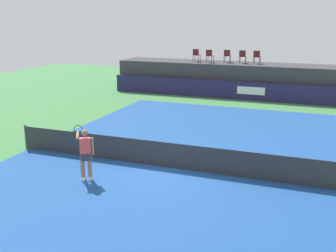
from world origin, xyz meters
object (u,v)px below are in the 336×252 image
object	(u,v)px
spectator_chair_center	(227,55)
net_post_near	(26,137)
spectator_chair_far_right	(257,56)
spectator_chair_far_left	(196,54)
spectator_chair_right	(243,56)
spectator_chair_left	(210,55)
tennis_player	(85,153)
tennis_ball	(314,126)

from	to	relation	value
spectator_chair_center	net_post_near	world-z (taller)	spectator_chair_center
spectator_chair_center	spectator_chair_far_right	size ratio (longest dim) A/B	1.00
spectator_chair_far_left	spectator_chair_right	world-z (taller)	same
spectator_chair_right	spectator_chair_far_right	world-z (taller)	same
spectator_chair_far_left	spectator_chair_left	size ratio (longest dim) A/B	1.00
spectator_chair_far_right	net_post_near	size ratio (longest dim) A/B	0.89
tennis_player	tennis_ball	world-z (taller)	tennis_player
spectator_chair_left	spectator_chair_right	world-z (taller)	same
net_post_near	spectator_chair_center	bearing A→B (deg)	72.41
tennis_player	spectator_chair_far_right	bearing A→B (deg)	81.03
spectator_chair_far_left	tennis_player	xyz separation A→B (m)	(1.53, -17.34, -1.73)
spectator_chair_far_left	tennis_ball	world-z (taller)	spectator_chair_far_left
spectator_chair_center	net_post_near	size ratio (longest dim) A/B	0.89
spectator_chair_center	spectator_chair_far_right	distance (m)	2.07
spectator_chair_far_right	spectator_chair_right	bearing A→B (deg)	-178.41
spectator_chair_center	spectator_chair_far_right	xyz separation A→B (m)	(2.07, -0.06, 0.00)
spectator_chair_far_right	spectator_chair_far_left	bearing A→B (deg)	-178.65
spectator_chair_right	spectator_chair_far_right	xyz separation A→B (m)	(0.97, 0.03, 0.00)
spectator_chair_far_left	spectator_chair_left	bearing A→B (deg)	-13.10
tennis_ball	spectator_chair_left	bearing A→B (deg)	136.80
spectator_chair_far_left	spectator_chair_right	distance (m)	3.31
spectator_chair_left	spectator_chair_far_right	world-z (taller)	same
spectator_chair_right	spectator_chair_left	bearing A→B (deg)	-172.07
spectator_chair_center	spectator_chair_far_right	bearing A→B (deg)	-1.63
spectator_chair_left	tennis_player	distance (m)	17.19
spectator_chair_right	tennis_ball	bearing A→B (deg)	-54.68
spectator_chair_right	tennis_ball	distance (m)	9.35
spectator_chair_far_right	tennis_player	bearing A→B (deg)	-98.97
spectator_chair_far_left	spectator_chair_right	size ratio (longest dim) A/B	1.00
spectator_chair_right	net_post_near	distance (m)	16.61
spectator_chair_far_left	spectator_chair_far_right	distance (m)	4.28
spectator_chair_center	spectator_chair_left	bearing A→B (deg)	-161.06
spectator_chair_left	net_post_near	world-z (taller)	spectator_chair_left
tennis_player	tennis_ball	distance (m)	12.30
spectator_chair_far_left	tennis_player	size ratio (longest dim) A/B	0.50
spectator_chair_center	tennis_ball	bearing A→B (deg)	-49.68
spectator_chair_far_left	spectator_chair_right	bearing A→B (deg)	1.28
spectator_chair_far_right	net_post_near	xyz separation A→B (m)	(-6.96, -15.36, -2.19)
net_post_near	tennis_player	world-z (taller)	tennis_player
spectator_chair_right	net_post_near	world-z (taller)	spectator_chair_right
spectator_chair_left	spectator_chair_center	world-z (taller)	same
spectator_chair_center	tennis_ball	xyz separation A→B (m)	(6.28, -7.40, -2.66)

